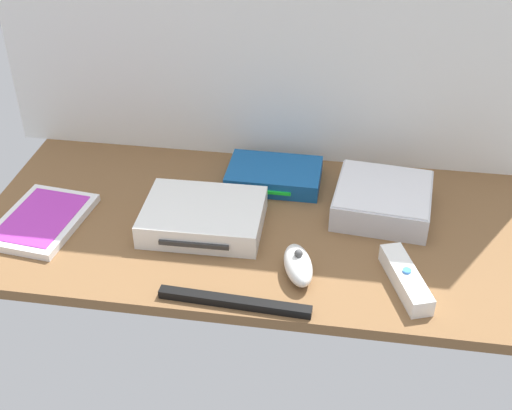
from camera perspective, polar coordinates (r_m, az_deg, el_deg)
ground_plane at (r=123.15cm, az=0.00°, el=-1.92°), size 100.00×48.00×2.00cm
back_wall at (r=129.78cm, az=1.73°, el=16.50°), size 110.00×1.20×64.00cm
game_console at (r=120.78cm, az=-4.44°, el=-0.99°), size 21.29×16.80×4.40cm
mini_computer at (r=126.18cm, az=10.58°, el=0.43°), size 18.58×18.58×5.30cm
game_case at (r=128.00cm, az=-17.53°, el=-1.21°), size 15.68×20.43×1.56cm
network_router at (r=132.95cm, az=1.54°, el=2.52°), size 18.11×12.52×3.40cm
remote_wand at (r=110.83cm, az=12.44°, el=-6.07°), size 8.39×15.15×3.40cm
remote_nunchuk at (r=110.29cm, az=3.55°, el=-5.04°), size 7.01×10.83×5.10cm
sensor_bar at (r=105.56cm, az=-2.01°, el=-8.12°), size 24.06×2.99×1.40cm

